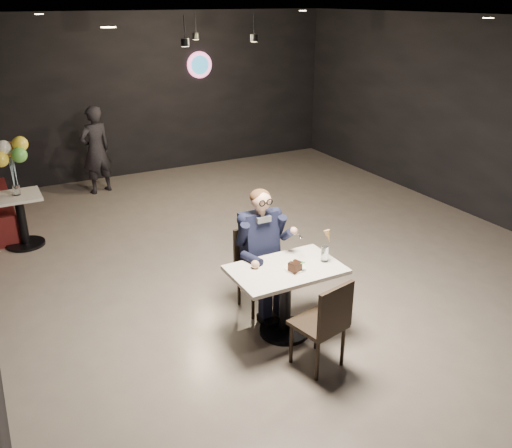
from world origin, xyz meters
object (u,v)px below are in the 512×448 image
passerby (96,150)px  sundae_glass (325,254)px  main_table (285,301)px  balloon_vase (17,190)px  chair_far (260,271)px  chair_near (318,322)px  seated_man (260,249)px  side_table (22,221)px

passerby → sundae_glass: bearing=83.6°
main_table → passerby: (-0.67, 5.33, 0.39)m
main_table → balloon_vase: size_ratio=7.74×
chair_far → balloon_vase: chair_far is taller
sundae_glass → passerby: passerby is taller
sundae_glass → passerby: bearing=101.4°
chair_near → main_table: bearing=77.8°
seated_man → sundae_glass: (0.42, -0.60, 0.11)m
balloon_vase → seated_man: bearing=-54.6°
sundae_glass → main_table: bearing=172.6°
balloon_vase → passerby: passerby is taller
chair_far → balloon_vase: 3.68m
side_table → balloon_vase: balloon_vase is taller
chair_far → side_table: bearing=125.4°
main_table → balloon_vase: 4.15m
chair_far → passerby: 4.83m
chair_far → side_table: 3.66m
side_table → seated_man: bearing=-54.6°
side_table → chair_near: bearing=-62.8°
chair_near → seated_man: (0.00, 1.14, 0.26)m
sundae_glass → chair_near: bearing=-128.2°
main_table → balloon_vase: (-2.12, 3.54, 0.45)m
side_table → chair_far: bearing=-54.6°
sundae_glass → balloon_vase: (-2.54, 3.59, -0.01)m
main_table → sundae_glass: bearing=-7.4°
seated_man → passerby: (-0.67, 4.78, 0.05)m
side_table → main_table: bearing=-59.1°
sundae_glass → side_table: size_ratio=0.23×
seated_man → sundae_glass: size_ratio=8.69×
sundae_glass → seated_man: bearing=124.8°
side_table → passerby: bearing=51.0°
main_table → sundae_glass: size_ratio=6.64×
sundae_glass → side_table: bearing=125.3°
chair_far → main_table: bearing=-90.0°
main_table → chair_far: bearing=90.0°
balloon_vase → sundae_glass: bearing=-54.7°
balloon_vase → passerby: (1.45, 1.79, -0.06)m
balloon_vase → passerby: 2.31m
chair_near → balloon_vase: chair_near is taller
seated_man → passerby: bearing=97.9°
chair_near → side_table: bearing=105.0°
chair_near → balloon_vase: size_ratio=6.48×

